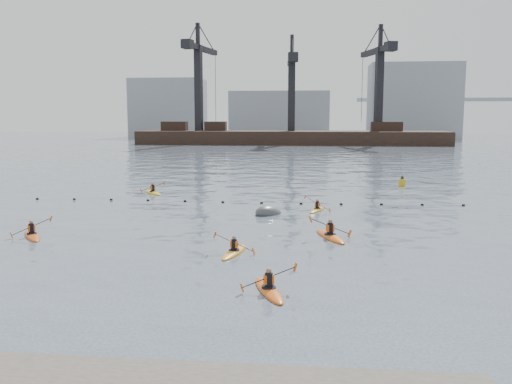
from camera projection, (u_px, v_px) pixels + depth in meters
ground at (177, 303)px, 19.31m from camera, size 400.00×400.00×0.00m
float_line at (242, 202)px, 41.55m from camera, size 33.24×0.73×0.24m
barge_pier at (290, 136)px, 127.43m from camera, size 72.00×19.30×29.50m
skyline at (303, 107)px, 165.84m from camera, size 141.00×28.00×22.00m
kayaker_0 at (269, 289)px, 20.52m from camera, size 2.17×3.32×1.18m
kayaker_1 at (234, 251)px, 26.25m from camera, size 2.12×3.16×1.15m
kayaker_2 at (32, 235)px, 29.87m from camera, size 2.44×3.03×1.21m
kayaker_3 at (317, 209)px, 38.15m from camera, size 1.96×2.94×1.16m
kayaker_4 at (330, 236)px, 29.65m from camera, size 2.42×3.67×1.41m
kayaker_5 at (153, 192)px, 46.57m from camera, size 2.52×3.04×1.12m
mooring_buoy at (269, 214)px, 36.79m from camera, size 2.57×2.75×1.58m
nav_buoy at (402, 182)px, 51.42m from camera, size 0.64×0.64×1.16m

